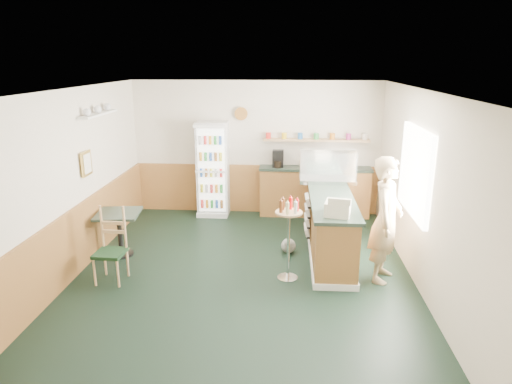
# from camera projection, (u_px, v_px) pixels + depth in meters

# --- Properties ---
(ground) EXTENTS (6.00, 6.00, 0.00)m
(ground) POSITION_uv_depth(u_px,v_px,m) (242.00, 275.00, 6.81)
(ground) COLOR black
(ground) RESTS_ON ground
(room_envelope) EXTENTS (5.04, 6.02, 2.72)m
(room_envelope) POSITION_uv_depth(u_px,v_px,m) (232.00, 164.00, 7.10)
(room_envelope) COLOR beige
(room_envelope) RESTS_ON ground
(service_counter) EXTENTS (0.68, 3.01, 1.01)m
(service_counter) POSITION_uv_depth(u_px,v_px,m) (329.00, 223.00, 7.62)
(service_counter) COLOR #AC7337
(service_counter) RESTS_ON ground
(back_counter) EXTENTS (2.24, 0.42, 1.69)m
(back_counter) POSITION_uv_depth(u_px,v_px,m) (314.00, 190.00, 9.26)
(back_counter) COLOR #AC7337
(back_counter) RESTS_ON ground
(drinks_fridge) EXTENTS (0.63, 0.53, 1.91)m
(drinks_fridge) POSITION_uv_depth(u_px,v_px,m) (213.00, 169.00, 9.22)
(drinks_fridge) COLOR silver
(drinks_fridge) RESTS_ON ground
(display_case) EXTENTS (0.98, 0.51, 0.56)m
(display_case) POSITION_uv_depth(u_px,v_px,m) (328.00, 166.00, 7.99)
(display_case) COLOR silver
(display_case) RESTS_ON service_counter
(cash_register) EXTENTS (0.41, 0.42, 0.20)m
(cash_register) POSITION_uv_depth(u_px,v_px,m) (338.00, 208.00, 6.32)
(cash_register) COLOR beige
(cash_register) RESTS_ON service_counter
(shopkeeper) EXTENTS (0.63, 0.73, 1.82)m
(shopkeeper) POSITION_uv_depth(u_px,v_px,m) (386.00, 220.00, 6.44)
(shopkeeper) COLOR tan
(shopkeeper) RESTS_ON ground
(condiment_stand) EXTENTS (0.39, 0.39, 1.21)m
(condiment_stand) POSITION_uv_depth(u_px,v_px,m) (289.00, 229.00, 6.48)
(condiment_stand) COLOR silver
(condiment_stand) RESTS_ON ground
(newspaper_rack) EXTENTS (0.09, 0.43, 0.69)m
(newspaper_rack) POSITION_uv_depth(u_px,v_px,m) (307.00, 215.00, 7.65)
(newspaper_rack) COLOR black
(newspaper_rack) RESTS_ON ground
(cafe_table) EXTENTS (0.74, 0.74, 0.73)m
(cafe_table) POSITION_uv_depth(u_px,v_px,m) (119.00, 225.00, 7.35)
(cafe_table) COLOR black
(cafe_table) RESTS_ON ground
(cafe_chair) EXTENTS (0.42, 0.42, 1.08)m
(cafe_chair) POSITION_uv_depth(u_px,v_px,m) (111.00, 242.00, 6.55)
(cafe_chair) COLOR black
(cafe_chair) RESTS_ON ground
(dog_doorstop) EXTENTS (0.24, 0.31, 0.29)m
(dog_doorstop) POSITION_uv_depth(u_px,v_px,m) (288.00, 245.00, 7.53)
(dog_doorstop) COLOR gray
(dog_doorstop) RESTS_ON ground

